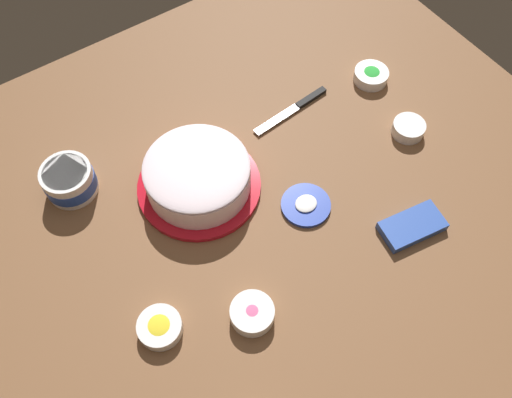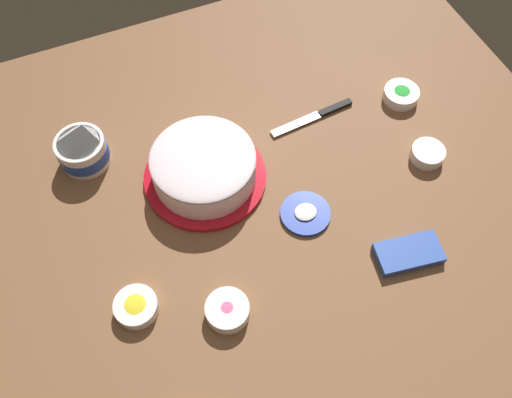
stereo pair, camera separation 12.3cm
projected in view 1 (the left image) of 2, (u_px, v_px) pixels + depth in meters
The scene contains 10 objects.
ground_plane at pixel (287, 217), 1.25m from camera, with size 1.54×1.54×0.00m, color brown.
frosted_cake at pixel (198, 177), 1.25m from camera, with size 0.29×0.29×0.10m.
frosting_tub at pixel (69, 180), 1.26m from camera, with size 0.12×0.12×0.08m.
frosting_tub_lid at pixel (306, 205), 1.26m from camera, with size 0.12×0.12×0.02m.
spreading_knife at pixel (297, 107), 1.41m from camera, with size 0.24×0.04×0.01m.
sprinkle_bowl_orange at pixel (408, 128), 1.36m from camera, with size 0.08×0.08×0.03m.
sprinkle_bowl_yellow at pixel (160, 327), 1.10m from camera, with size 0.09×0.09×0.03m.
sprinkle_bowl_pink at pixel (252, 313), 1.11m from camera, with size 0.09×0.09×0.04m.
sprinkle_bowl_green at pixel (371, 75), 1.45m from camera, with size 0.09×0.09×0.03m.
candy_box_lower at pixel (412, 226), 1.22m from camera, with size 0.14×0.08×0.02m, color #2D51B2.
Camera 1 is at (0.40, 0.46, 1.10)m, focal length 37.84 mm.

